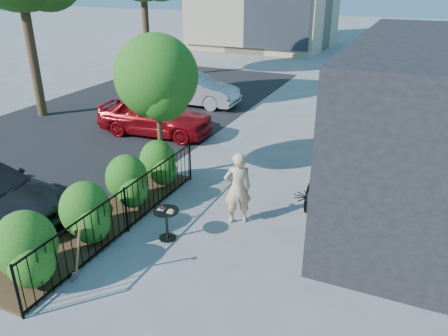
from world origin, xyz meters
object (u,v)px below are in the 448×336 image
at_px(patio_tree, 158,82).
at_px(cafe_table, 167,219).
at_px(woman, 238,188).
at_px(shovel, 77,257).
at_px(car_red, 155,115).
at_px(car_silver, 192,89).

xyz_separation_m(patio_tree, cafe_table, (1.70, -2.65, -2.27)).
distance_m(woman, shovel, 3.76).
relative_size(woman, car_red, 0.42).
xyz_separation_m(car_red, car_silver, (-0.64, 4.06, -0.02)).
distance_m(cafe_table, woman, 1.76).
height_order(patio_tree, car_silver, patio_tree).
distance_m(patio_tree, shovel, 5.20).
xyz_separation_m(patio_tree, woman, (2.82, -1.34, -1.90)).
height_order(patio_tree, shovel, patio_tree).
height_order(woman, car_silver, woman).
bearing_deg(woman, cafe_table, 17.22).
bearing_deg(car_silver, patio_tree, -159.05).
distance_m(car_red, car_silver, 4.11).
relative_size(woman, car_silver, 0.41).
distance_m(woman, car_red, 6.76).
bearing_deg(car_silver, shovel, -162.67).
height_order(shovel, car_silver, car_silver).
distance_m(cafe_table, car_silver, 10.86).
xyz_separation_m(patio_tree, car_silver, (-2.86, 7.21, -2.08)).
relative_size(patio_tree, cafe_table, 5.23).
distance_m(patio_tree, car_silver, 8.03).
relative_size(patio_tree, shovel, 3.02).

